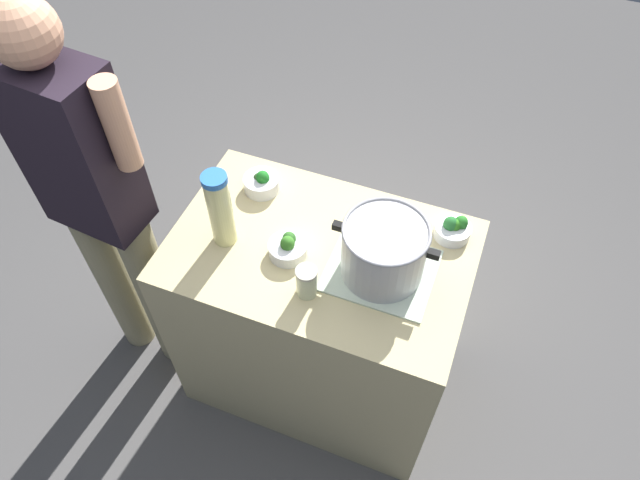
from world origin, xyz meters
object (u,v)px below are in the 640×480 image
at_px(broccoli_bowl_center, 262,183).
at_px(broccoli_bowl_front, 288,247).
at_px(mason_jar, 307,282).
at_px(broccoli_bowl_back, 453,228).
at_px(person_cook, 100,206).
at_px(lemonade_pitcher, 220,209).
at_px(cooking_pot, 384,250).

bearing_deg(broccoli_bowl_center, broccoli_bowl_front, 130.87).
bearing_deg(mason_jar, broccoli_bowl_front, -46.43).
distance_m(mason_jar, broccoli_bowl_front, 0.17).
distance_m(broccoli_bowl_back, person_cook, 1.24).
bearing_deg(broccoli_bowl_back, lemonade_pitcher, 22.46).
distance_m(broccoli_bowl_front, broccoli_bowl_back, 0.57).
distance_m(cooking_pot, person_cook, 1.01).
relative_size(lemonade_pitcher, broccoli_bowl_front, 2.28).
bearing_deg(cooking_pot, person_cook, 6.64).
bearing_deg(broccoli_bowl_center, mason_jar, 131.81).
height_order(lemonade_pitcher, broccoli_bowl_back, lemonade_pitcher).
bearing_deg(cooking_pot, mason_jar, 40.09).
relative_size(lemonade_pitcher, mason_jar, 2.59).
bearing_deg(broccoli_bowl_front, person_cook, 6.21).
xyz_separation_m(lemonade_pitcher, broccoli_bowl_center, (-0.02, -0.26, -0.12)).
xyz_separation_m(broccoli_bowl_front, person_cook, (0.69, 0.07, 0.01)).
relative_size(broccoli_bowl_center, broccoli_bowl_back, 1.05).
distance_m(lemonade_pitcher, mason_jar, 0.37).
bearing_deg(broccoli_bowl_front, cooking_pot, -172.41).
bearing_deg(broccoli_bowl_center, lemonade_pitcher, 86.18).
relative_size(lemonade_pitcher, person_cook, 0.17).
height_order(lemonade_pitcher, mason_jar, lemonade_pitcher).
bearing_deg(person_cook, cooking_pot, -173.36).
bearing_deg(broccoli_bowl_back, mason_jar, 46.75).
xyz_separation_m(cooking_pot, broccoli_bowl_center, (0.52, -0.20, -0.08)).
relative_size(mason_jar, person_cook, 0.07).
bearing_deg(broccoli_bowl_back, broccoli_bowl_center, 3.07).
bearing_deg(broccoli_bowl_front, broccoli_bowl_center, -49.13).
xyz_separation_m(broccoli_bowl_front, broccoli_bowl_center, (0.21, -0.24, 0.00)).
relative_size(broccoli_bowl_front, broccoli_bowl_back, 1.05).
bearing_deg(broccoli_bowl_front, lemonade_pitcher, 4.99).
bearing_deg(broccoli_bowl_back, person_cook, 16.62).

